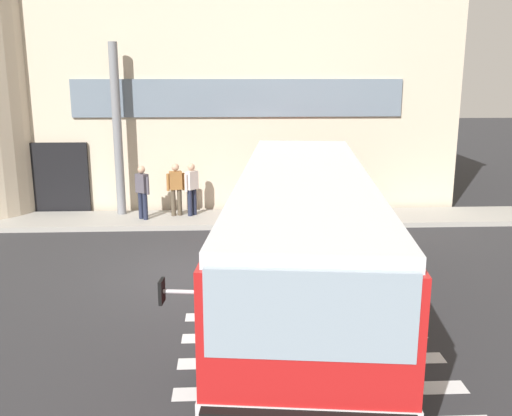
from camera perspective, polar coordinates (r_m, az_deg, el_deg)
name	(u,v)px	position (r m, az deg, el deg)	size (l,w,h in m)	color
ground_plane	(202,275)	(13.47, -5.49, -6.68)	(80.00, 90.00, 0.02)	#2B2B2D
bay_paint_stripes	(312,361)	(9.71, 5.64, -15.00)	(4.40, 3.96, 0.01)	silver
terminal_building	(196,86)	(24.20, -6.08, 12.09)	(18.44, 13.80, 8.13)	beige
boarding_curb	(208,219)	(18.03, -4.81, -1.15)	(20.64, 2.00, 0.15)	#9E9B93
entry_support_column	(117,131)	(18.45, -13.74, 7.56)	(0.28, 0.28, 5.36)	slate
bus_main_foreground	(303,239)	(11.55, 4.78, -3.10)	(4.23, 11.06, 2.70)	red
passenger_near_column	(142,190)	(17.86, -11.34, 1.80)	(0.48, 0.41, 1.68)	#1E2338
passenger_by_doorway	(176,187)	(18.13, -8.03, 2.11)	(0.57, 0.31, 1.68)	#4C4233
passenger_at_curb_edge	(192,187)	(18.10, -6.47, 2.13)	(0.42, 0.47, 1.68)	#1E2338
safety_bollard_yellow	(285,216)	(16.84, 2.96, -0.86)	(0.18, 0.18, 0.90)	yellow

